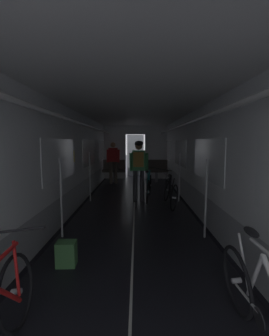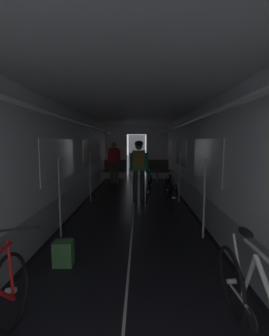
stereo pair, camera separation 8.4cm
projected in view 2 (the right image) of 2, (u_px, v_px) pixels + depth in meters
ground_plane at (124, 329)px, 2.15m from camera, size 60.00×60.00×0.00m
train_car_shell at (134, 142)px, 5.55m from camera, size 3.14×12.34×2.57m
bench_seat_far_left at (115, 169)px, 10.14m from camera, size 0.98×0.51×0.95m
bench_seat_far_right at (157, 169)px, 10.10m from camera, size 0.98×0.51×0.95m
bicycle_black at (170, 192)px, 6.30m from camera, size 0.44×1.69×0.96m
bicycle_white at (257, 313)px, 1.81m from camera, size 0.44×1.69×0.95m
person_cyclist_aisle at (139, 164)px, 6.64m from camera, size 0.54×0.40×1.73m
bicycle_teal_in_aisle at (149, 187)px, 6.97m from camera, size 0.44×1.69×0.94m
person_standing_near_bench at (114, 160)px, 9.72m from camera, size 0.53×0.23×1.69m
backpack_on_floor at (63, 253)px, 3.25m from camera, size 0.27×0.21×0.34m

